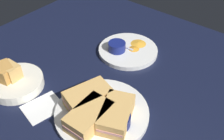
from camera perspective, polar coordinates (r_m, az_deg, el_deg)
ground_plane at (r=88.75cm, az=-3.49°, el=-2.96°), size 110.00×110.00×3.00cm
plate_sandwich_main at (r=76.81cm, az=-2.18°, el=-9.21°), size 27.02×27.02×1.60cm
sandwich_half_near at (r=76.86cm, az=-5.18°, el=-5.81°), size 14.75×11.17×4.80cm
sandwich_half_far at (r=71.98cm, az=-4.93°, el=-9.94°), size 13.55×8.15×4.80cm
sandwich_half_extra at (r=72.25cm, az=0.90°, el=-9.49°), size 14.93×12.00×4.80cm
ramekin_dark_sauce at (r=71.83cm, az=0.98°, el=-10.54°), size 7.65×7.65×3.47cm
spoon_by_dark_ramekin at (r=75.05cm, az=-2.95°, el=-9.44°), size 2.77×9.96×0.80cm
plate_chips_companion at (r=99.45cm, az=3.47°, el=4.21°), size 22.01×22.01×1.60cm
ramekin_light_gravy at (r=97.14cm, az=1.05°, el=5.15°), size 6.40×6.40×3.22cm
spoon_by_gravy_ramekin at (r=100.91cm, az=1.23°, el=5.68°), size 2.36×9.91×0.80cm
plantain_chip_scatter at (r=99.67cm, az=3.48°, el=5.08°), size 16.42×13.02×0.60cm
bread_basket_rear at (r=89.47cm, az=-20.38°, el=-1.94°), size 17.03×17.03×7.82cm
paper_napkin_folded at (r=81.64cm, az=-14.67°, el=-7.72°), size 12.62×11.08×0.40cm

